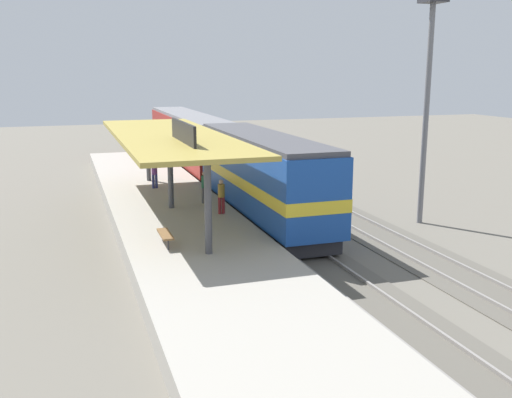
# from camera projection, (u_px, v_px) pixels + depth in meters

# --- Properties ---
(ground_plane) EXTENTS (120.00, 120.00, 0.00)m
(ground_plane) POSITION_uv_depth(u_px,v_px,m) (291.00, 215.00, 31.99)
(ground_plane) COLOR #666056
(track_near) EXTENTS (3.20, 110.00, 0.16)m
(track_near) POSITION_uv_depth(u_px,v_px,m) (256.00, 217.00, 31.37)
(track_near) COLOR #565249
(track_near) RESTS_ON ground
(track_far) EXTENTS (3.20, 110.00, 0.16)m
(track_far) POSITION_uv_depth(u_px,v_px,m) (333.00, 211.00, 32.78)
(track_far) COLOR #565249
(track_far) RESTS_ON ground
(platform) EXTENTS (6.00, 44.00, 0.90)m
(platform) POSITION_uv_depth(u_px,v_px,m) (172.00, 216.00, 29.86)
(platform) COLOR #9E998E
(platform) RESTS_ON ground
(station_canopy) EXTENTS (5.20, 18.00, 4.70)m
(station_canopy) POSITION_uv_depth(u_px,v_px,m) (170.00, 137.00, 28.89)
(station_canopy) COLOR #47474C
(station_canopy) RESTS_ON platform
(platform_bench) EXTENTS (0.44, 1.70, 0.50)m
(platform_bench) POSITION_uv_depth(u_px,v_px,m) (165.00, 235.00, 23.31)
(platform_bench) COLOR #333338
(platform_bench) RESTS_ON platform
(locomotive) EXTENTS (2.93, 14.43, 4.44)m
(locomotive) POSITION_uv_depth(u_px,v_px,m) (262.00, 177.00, 30.03)
(locomotive) COLOR #28282D
(locomotive) RESTS_ON track_near
(passenger_carriage_single) EXTENTS (2.90, 20.00, 4.24)m
(passenger_carriage_single) POSITION_uv_depth(u_px,v_px,m) (189.00, 140.00, 46.73)
(passenger_carriage_single) COLOR #28282D
(passenger_carriage_single) RESTS_ON track_near
(light_mast) EXTENTS (1.10, 1.10, 11.70)m
(light_mast) POSITION_uv_depth(u_px,v_px,m) (430.00, 58.00, 28.57)
(light_mast) COLOR slate
(light_mast) RESTS_ON ground
(person_waiting) EXTENTS (0.34, 0.34, 1.71)m
(person_waiting) POSITION_uv_depth(u_px,v_px,m) (205.00, 185.00, 30.62)
(person_waiting) COLOR #4C4C51
(person_waiting) RESTS_ON platform
(person_walking) EXTENTS (0.34, 0.34, 1.71)m
(person_walking) POSITION_uv_depth(u_px,v_px,m) (154.00, 172.00, 34.54)
(person_walking) COLOR navy
(person_walking) RESTS_ON platform
(person_boarding) EXTENTS (0.34, 0.34, 1.71)m
(person_boarding) POSITION_uv_depth(u_px,v_px,m) (221.00, 195.00, 28.36)
(person_boarding) COLOR maroon
(person_boarding) RESTS_ON platform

